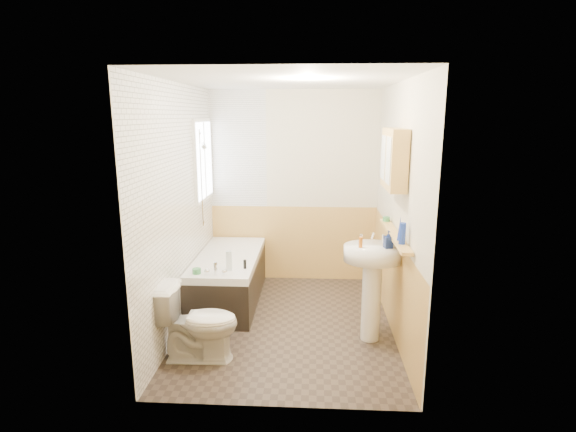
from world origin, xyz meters
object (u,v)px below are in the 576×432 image
at_px(bathtub, 229,277).
at_px(toilet, 199,323).
at_px(medicine_cabinet, 394,159).
at_px(sink, 372,273).
at_px(pine_shelf, 395,235).

xyz_separation_m(bathtub, toilet, (-0.03, -1.31, 0.05)).
relative_size(toilet, medicine_cabinet, 1.14).
xyz_separation_m(toilet, sink, (1.60, 0.45, 0.34)).
bearing_deg(medicine_cabinet, bathtub, 157.24).
height_order(bathtub, toilet, bathtub).
xyz_separation_m(sink, pine_shelf, (0.20, 0.04, 0.38)).
height_order(toilet, pine_shelf, pine_shelf).
xyz_separation_m(toilet, medicine_cabinet, (1.77, 0.57, 1.43)).
height_order(toilet, sink, sink).
relative_size(toilet, sink, 0.66).
bearing_deg(pine_shelf, sink, -169.45).
height_order(sink, pine_shelf, sink).
distance_m(sink, medicine_cabinet, 1.11).
xyz_separation_m(bathtub, medicine_cabinet, (1.74, -0.73, 1.48)).
bearing_deg(sink, pine_shelf, -0.67).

